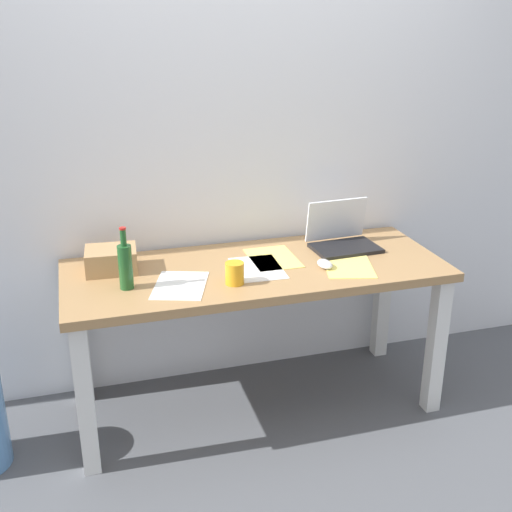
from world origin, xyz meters
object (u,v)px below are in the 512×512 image
object	(u,v)px
coffee_mug	(235,273)
cardboard_box	(111,260)
computer_mouse	(325,264)
laptop_right	(342,238)
beer_bottle	(125,265)
desk	(256,287)

from	to	relation	value
coffee_mug	cardboard_box	bearing A→B (deg)	149.17
computer_mouse	cardboard_box	bearing A→B (deg)	162.69
laptop_right	cardboard_box	bearing A→B (deg)	179.46
laptop_right	cardboard_box	distance (m)	1.10
beer_bottle	computer_mouse	distance (m)	0.88
desk	beer_bottle	xyz separation A→B (m)	(-0.58, -0.08, 0.21)
laptop_right	computer_mouse	xyz separation A→B (m)	(-0.18, -0.22, -0.03)
laptop_right	beer_bottle	distance (m)	1.07
desk	cardboard_box	world-z (taller)	cardboard_box
cardboard_box	coffee_mug	size ratio (longest dim) A/B	2.32
cardboard_box	beer_bottle	bearing A→B (deg)	-77.91
desk	computer_mouse	world-z (taller)	computer_mouse
laptop_right	coffee_mug	size ratio (longest dim) A/B	3.42
computer_mouse	coffee_mug	size ratio (longest dim) A/B	1.05
beer_bottle	coffee_mug	bearing A→B (deg)	-10.25
laptop_right	coffee_mug	world-z (taller)	laptop_right
beer_bottle	coffee_mug	xyz separation A→B (m)	(0.44, -0.08, -0.06)
beer_bottle	cardboard_box	bearing A→B (deg)	102.09
laptop_right	cardboard_box	xyz separation A→B (m)	(-1.10, 0.01, 0.00)
laptop_right	beer_bottle	size ratio (longest dim) A/B	1.22
computer_mouse	coffee_mug	distance (m)	0.44
computer_mouse	desk	bearing A→B (deg)	157.78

